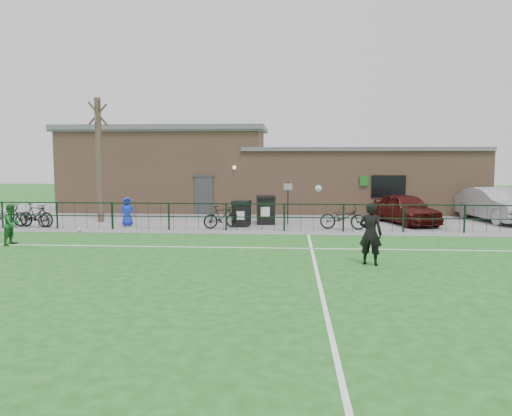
# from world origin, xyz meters

# --- Properties ---
(ground) EXTENTS (90.00, 90.00, 0.00)m
(ground) POSITION_xyz_m (0.00, 0.00, 0.00)
(ground) COLOR #18541A
(ground) RESTS_ON ground
(paving_strip) EXTENTS (34.00, 13.00, 0.02)m
(paving_strip) POSITION_xyz_m (0.00, 13.50, 0.01)
(paving_strip) COLOR slate
(paving_strip) RESTS_ON ground
(pitch_line_touch) EXTENTS (28.00, 0.10, 0.01)m
(pitch_line_touch) POSITION_xyz_m (0.00, 7.80, 0.00)
(pitch_line_touch) COLOR white
(pitch_line_touch) RESTS_ON ground
(pitch_line_mid) EXTENTS (28.00, 0.10, 0.01)m
(pitch_line_mid) POSITION_xyz_m (0.00, 4.00, 0.00)
(pitch_line_mid) COLOR white
(pitch_line_mid) RESTS_ON ground
(pitch_line_perp) EXTENTS (0.10, 16.00, 0.01)m
(pitch_line_perp) POSITION_xyz_m (2.00, 0.00, 0.00)
(pitch_line_perp) COLOR white
(pitch_line_perp) RESTS_ON ground
(perimeter_fence) EXTENTS (28.00, 0.10, 1.20)m
(perimeter_fence) POSITION_xyz_m (0.00, 8.00, 0.60)
(perimeter_fence) COLOR black
(perimeter_fence) RESTS_ON ground
(bare_tree) EXTENTS (0.30, 0.30, 6.00)m
(bare_tree) POSITION_xyz_m (-8.00, 10.50, 3.00)
(bare_tree) COLOR #48352C
(bare_tree) RESTS_ON ground
(wheelie_bin_left) EXTENTS (0.83, 0.91, 1.08)m
(wheelie_bin_left) POSITION_xyz_m (-0.97, 9.32, 0.56)
(wheelie_bin_left) COLOR black
(wheelie_bin_left) RESTS_ON paving_strip
(wheelie_bin_right) EXTENTS (0.93, 1.03, 1.25)m
(wheelie_bin_right) POSITION_xyz_m (0.10, 10.23, 0.65)
(wheelie_bin_right) COLOR black
(wheelie_bin_right) RESTS_ON paving_strip
(sign_post) EXTENTS (0.07, 0.07, 2.00)m
(sign_post) POSITION_xyz_m (1.14, 10.33, 1.02)
(sign_post) COLOR black
(sign_post) RESTS_ON paving_strip
(car_maroon) EXTENTS (2.90, 4.54, 1.44)m
(car_maroon) POSITION_xyz_m (6.70, 10.73, 0.74)
(car_maroon) COLOR #410C0B
(car_maroon) RESTS_ON paving_strip
(car_silver) EXTENTS (2.65, 5.27, 1.66)m
(car_silver) POSITION_xyz_m (11.26, 11.86, 0.85)
(car_silver) COLOR #93959A
(car_silver) RESTS_ON paving_strip
(bicycle_a) EXTENTS (2.02, 1.28, 1.00)m
(bicycle_a) POSITION_xyz_m (-11.66, 8.45, 0.52)
(bicycle_a) COLOR black
(bicycle_a) RESTS_ON paving_strip
(bicycle_b) EXTENTS (1.84, 0.85, 1.07)m
(bicycle_b) POSITION_xyz_m (-10.19, 8.44, 0.55)
(bicycle_b) COLOR black
(bicycle_b) RESTS_ON paving_strip
(bicycle_c) EXTENTS (1.77, 0.77, 0.90)m
(bicycle_c) POSITION_xyz_m (-10.36, 8.42, 0.47)
(bicycle_c) COLOR black
(bicycle_c) RESTS_ON paving_strip
(bicycle_d) EXTENTS (1.72, 1.13, 1.01)m
(bicycle_d) POSITION_xyz_m (-1.77, 8.62, 0.52)
(bicycle_d) COLOR black
(bicycle_d) RESTS_ON paving_strip
(bicycle_e) EXTENTS (2.07, 0.97, 1.05)m
(bicycle_e) POSITION_xyz_m (3.55, 8.66, 0.54)
(bicycle_e) COLOR black
(bicycle_e) RESTS_ON paving_strip
(spectator_child) EXTENTS (0.76, 0.63, 1.33)m
(spectator_child) POSITION_xyz_m (-6.17, 9.01, 0.69)
(spectator_child) COLOR #152ECA
(spectator_child) RESTS_ON paving_strip
(goalkeeper_kick) EXTENTS (1.90, 2.91, 2.20)m
(goalkeeper_kick) POSITION_xyz_m (3.58, 1.55, 0.95)
(goalkeeper_kick) COLOR black
(goalkeeper_kick) RESTS_ON ground
(outfield_player) EXTENTS (0.65, 0.78, 1.47)m
(outfield_player) POSITION_xyz_m (-8.78, 4.07, 0.73)
(outfield_player) COLOR #1C6325
(outfield_player) RESTS_ON ground
(ball_ground) EXTENTS (0.20, 0.20, 0.20)m
(ball_ground) POSITION_xyz_m (-7.63, 7.14, 0.10)
(ball_ground) COLOR silver
(ball_ground) RESTS_ON ground
(clubhouse) EXTENTS (24.25, 5.40, 4.96)m
(clubhouse) POSITION_xyz_m (-0.88, 16.50, 2.22)
(clubhouse) COLOR #9C7357
(clubhouse) RESTS_ON ground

